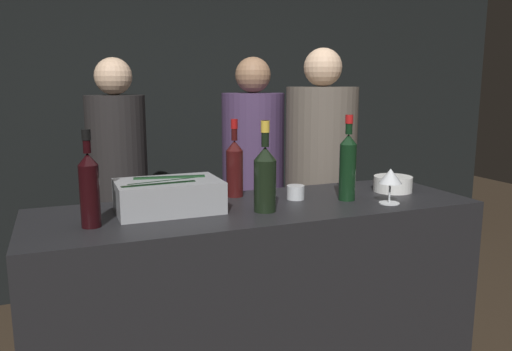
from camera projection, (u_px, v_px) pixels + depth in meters
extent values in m
cube|color=black|center=(160.00, 108.00, 3.84)|extent=(6.40, 0.06, 2.80)
cube|color=black|center=(259.00, 330.00, 2.14)|extent=(1.82, 0.59, 1.09)
cube|color=#9EA0A5|center=(169.00, 196.00, 1.94)|extent=(0.40, 0.26, 0.12)
cylinder|color=black|center=(159.00, 192.00, 1.86)|extent=(0.28, 0.08, 0.07)
cylinder|color=black|center=(164.00, 189.00, 1.92)|extent=(0.29, 0.11, 0.06)
cylinder|color=#143319|center=(170.00, 185.00, 1.99)|extent=(0.29, 0.12, 0.07)
cylinder|color=white|center=(393.00, 184.00, 2.30)|extent=(0.17, 0.17, 0.07)
cylinder|color=gray|center=(393.00, 177.00, 2.30)|extent=(0.14, 0.14, 0.01)
cylinder|color=silver|center=(389.00, 203.00, 2.07)|extent=(0.09, 0.09, 0.00)
cylinder|color=silver|center=(390.00, 193.00, 2.06)|extent=(0.01, 0.01, 0.08)
cone|color=silver|center=(390.00, 176.00, 2.05)|extent=(0.09, 0.09, 0.06)
cylinder|color=silver|center=(296.00, 192.00, 2.15)|extent=(0.08, 0.08, 0.06)
sphere|color=#F9D67F|center=(296.00, 192.00, 2.15)|extent=(0.03, 0.03, 0.03)
cylinder|color=#380F0F|center=(235.00, 174.00, 2.19)|extent=(0.07, 0.07, 0.20)
cone|color=#380F0F|center=(234.00, 146.00, 2.17)|extent=(0.07, 0.07, 0.04)
cylinder|color=#380F0F|center=(234.00, 130.00, 2.15)|extent=(0.03, 0.03, 0.09)
cylinder|color=maroon|center=(234.00, 124.00, 2.15)|extent=(0.03, 0.03, 0.04)
cylinder|color=black|center=(265.00, 186.00, 1.93)|extent=(0.09, 0.09, 0.20)
cone|color=black|center=(265.00, 153.00, 1.91)|extent=(0.09, 0.09, 0.05)
cylinder|color=black|center=(265.00, 134.00, 1.89)|extent=(0.03, 0.03, 0.10)
cylinder|color=gold|center=(265.00, 126.00, 1.89)|extent=(0.03, 0.03, 0.04)
cylinder|color=black|center=(90.00, 196.00, 1.72)|extent=(0.07, 0.07, 0.22)
cone|color=black|center=(88.00, 159.00, 1.69)|extent=(0.07, 0.07, 0.04)
cylinder|color=black|center=(87.00, 141.00, 1.68)|extent=(0.03, 0.03, 0.08)
cylinder|color=black|center=(86.00, 135.00, 1.68)|extent=(0.03, 0.03, 0.04)
cylinder|color=black|center=(347.00, 172.00, 2.12)|extent=(0.07, 0.07, 0.24)
cone|color=black|center=(349.00, 139.00, 2.09)|extent=(0.07, 0.07, 0.04)
cylinder|color=black|center=(349.00, 124.00, 2.08)|extent=(0.03, 0.03, 0.08)
cylinder|color=red|center=(349.00, 119.00, 2.08)|extent=(0.03, 0.03, 0.04)
cube|color=black|center=(124.00, 283.00, 3.02)|extent=(0.25, 0.19, 0.79)
cylinder|color=black|center=(117.00, 159.00, 2.88)|extent=(0.34, 0.34, 0.73)
sphere|color=beige|center=(113.00, 76.00, 2.80)|extent=(0.21, 0.21, 0.21)
cube|color=black|center=(318.00, 285.00, 2.95)|extent=(0.30, 0.22, 0.82)
cylinder|color=#60564C|center=(321.00, 154.00, 2.81)|extent=(0.40, 0.40, 0.75)
sphere|color=beige|center=(323.00, 67.00, 2.72)|extent=(0.21, 0.21, 0.21)
cube|color=black|center=(253.00, 274.00, 3.15)|extent=(0.28, 0.21, 0.80)
cylinder|color=#473356|center=(253.00, 154.00, 3.02)|extent=(0.37, 0.37, 0.73)
sphere|color=#997051|center=(253.00, 75.00, 2.93)|extent=(0.21, 0.21, 0.21)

